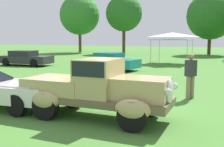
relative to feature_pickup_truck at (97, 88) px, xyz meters
The scene contains 9 objects.
ground_plane 1.01m from the feature_pickup_truck, 103.97° to the left, with size 120.00×120.00×0.00m, color #42752D.
feature_pickup_truck is the anchor object (origin of this frame).
show_car_charcoal 16.13m from the feature_pickup_truck, 138.26° to the left, with size 4.53×2.09×1.22m.
show_car_teal 11.65m from the feature_pickup_truck, 112.17° to the left, with size 4.22×2.29×1.22m.
spectator_by_row 4.18m from the feature_pickup_truck, 59.99° to the left, with size 0.43×0.46×1.69m.
canopy_tent_left_field 17.48m from the feature_pickup_truck, 94.49° to the left, with size 3.38×3.38×2.71m.
treeline_far_left 34.82m from the feature_pickup_truck, 121.10° to the left, with size 5.99×5.99×8.63m.
treeline_mid_left 32.08m from the feature_pickup_truck, 109.86° to the left, with size 5.14×5.14×8.23m.
treeline_center 31.92m from the feature_pickup_truck, 88.81° to the left, with size 6.18×6.18×8.16m.
Camera 1 is at (3.58, -7.31, 2.30)m, focal length 43.80 mm.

